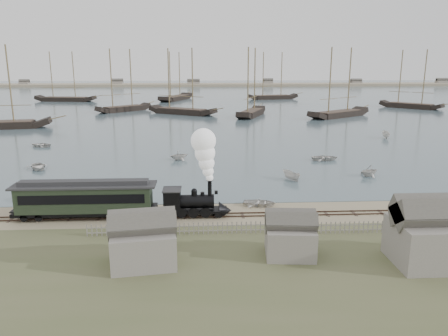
{
  "coord_description": "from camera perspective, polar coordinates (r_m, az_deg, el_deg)",
  "views": [
    {
      "loc": [
        -5.29,
        -45.51,
        15.82
      ],
      "look_at": [
        -2.62,
        4.94,
        3.5
      ],
      "focal_mm": 35.0,
      "sensor_mm": 36.0,
      "label": 1
    }
  ],
  "objects": [
    {
      "name": "schooner_8",
      "position": [
        191.93,
        6.45,
        11.9
      ],
      "size": [
        22.37,
        9.44,
        20.0
      ],
      "primitive_type": null,
      "rotation": [
        0.0,
        0.0,
        0.21
      ],
      "color": "black",
      "rests_on": "harbor_water"
    },
    {
      "name": "rowboat_1",
      "position": [
        72.22,
        -5.91,
        1.69
      ],
      "size": [
        3.79,
        3.99,
        1.64
      ],
      "primitive_type": "imported",
      "rotation": [
        0.0,
        0.0,
        2.03
      ],
      "color": "beige",
      "rests_on": "harbor_water"
    },
    {
      "name": "schooner_3",
      "position": [
        130.67,
        3.65,
        11.15
      ],
      "size": [
        11.65,
        20.57,
        20.0
      ],
      "primitive_type": null,
      "rotation": [
        0.0,
        0.0,
        1.2
      ],
      "color": "black",
      "rests_on": "harbor_water"
    },
    {
      "name": "rowboat_4",
      "position": [
        64.94,
        18.44,
        -0.33
      ],
      "size": [
        3.6,
        3.82,
        1.61
      ],
      "primitive_type": "imported",
      "rotation": [
        0.0,
        0.0,
        5.11
      ],
      "color": "beige",
      "rests_on": "harbor_water"
    },
    {
      "name": "schooner_2",
      "position": [
        136.06,
        -5.56,
        11.21
      ],
      "size": [
        22.08,
        16.53,
        20.0
      ],
      "primitive_type": null,
      "rotation": [
        0.0,
        0.0,
        -0.56
      ],
      "color": "black",
      "rests_on": "harbor_water"
    },
    {
      "name": "shed_right",
      "position": [
        39.72,
        25.21,
        -11.16
      ],
      "size": [
        6.0,
        5.0,
        5.1
      ],
      "primitive_type": null,
      "color": "gray",
      "rests_on": "ground"
    },
    {
      "name": "ground",
      "position": [
        48.47,
        3.42,
        -5.37
      ],
      "size": [
        600.0,
        600.0,
        0.0
      ],
      "primitive_type": "plane",
      "color": "gray",
      "rests_on": "ground"
    },
    {
      "name": "rowboat_2",
      "position": [
        60.4,
        8.75,
        -0.98
      ],
      "size": [
        3.34,
        2.68,
        1.23
      ],
      "primitive_type": "imported",
      "rotation": [
        0.0,
        0.0,
        3.69
      ],
      "color": "beige",
      "rests_on": "harbor_water"
    },
    {
      "name": "rowboat_5",
      "position": [
        98.67,
        20.37,
        4.08
      ],
      "size": [
        3.93,
        2.18,
        1.43
      ],
      "primitive_type": "imported",
      "rotation": [
        0.0,
        0.0,
        2.92
      ],
      "color": "beige",
      "rests_on": "harbor_water"
    },
    {
      "name": "picket_fence_east",
      "position": [
        44.85,
        20.78,
        -7.89
      ],
      "size": [
        15.0,
        0.1,
        1.2
      ],
      "primitive_type": null,
      "color": "gray",
      "rests_on": "ground"
    },
    {
      "name": "rail_track",
      "position": [
        46.59,
        3.7,
        -6.12
      ],
      "size": [
        120.0,
        1.8,
        0.16
      ],
      "color": "#3A2920",
      "rests_on": "ground"
    },
    {
      "name": "harbor_water",
      "position": [
        216.16,
        -1.63,
        9.51
      ],
      "size": [
        600.0,
        336.0,
        0.06
      ],
      "primitive_type": "cube",
      "color": "#42565E",
      "rests_on": "ground"
    },
    {
      "name": "shed_mid",
      "position": [
        37.77,
        8.56,
        -11.22
      ],
      "size": [
        4.0,
        3.5,
        3.6
      ],
      "primitive_type": null,
      "color": "gray",
      "rests_on": "ground"
    },
    {
      "name": "schooner_4",
      "position": [
        132.74,
        15.01,
        10.76
      ],
      "size": [
        22.1,
        18.0,
        20.0
      ],
      "primitive_type": null,
      "rotation": [
        0.0,
        0.0,
        0.62
      ],
      "color": "black",
      "rests_on": "harbor_water"
    },
    {
      "name": "picket_fence_west",
      "position": [
        41.65,
        -4.51,
        -8.66
      ],
      "size": [
        19.0,
        0.1,
        1.2
      ],
      "primitive_type": null,
      "color": "gray",
      "rests_on": "ground"
    },
    {
      "name": "rowboat_0",
      "position": [
        71.38,
        -23.12,
        0.19
      ],
      "size": [
        5.17,
        4.66,
        0.88
      ],
      "primitive_type": "imported",
      "rotation": [
        0.0,
        0.0,
        0.48
      ],
      "color": "beige",
      "rests_on": "harbor_water"
    },
    {
      "name": "schooner_7",
      "position": [
        187.64,
        -6.38,
        11.86
      ],
      "size": [
        14.35,
        25.45,
        20.0
      ],
      "primitive_type": null,
      "rotation": [
        0.0,
        0.0,
        1.21
      ],
      "color": "black",
      "rests_on": "harbor_water"
    },
    {
      "name": "far_spit",
      "position": [
        295.98,
        -2.03,
        10.63
      ],
      "size": [
        500.0,
        20.0,
        1.8
      ],
      "primitive_type": "cube",
      "color": "tan",
      "rests_on": "ground"
    },
    {
      "name": "schooner_5",
      "position": [
        166.28,
        23.49,
        10.61
      ],
      "size": [
        18.16,
        18.65,
        20.0
      ],
      "primitive_type": null,
      "rotation": [
        0.0,
        0.0,
        -0.81
      ],
      "color": "black",
      "rests_on": "harbor_water"
    },
    {
      "name": "rowboat_3",
      "position": [
        73.58,
        13.04,
        1.33
      ],
      "size": [
        3.14,
        4.34,
        0.89
      ],
      "primitive_type": "imported",
      "rotation": [
        0.0,
        0.0,
        1.59
      ],
      "color": "beige",
      "rests_on": "harbor_water"
    },
    {
      "name": "rowboat_6",
      "position": [
        90.29,
        -22.85,
        2.83
      ],
      "size": [
        3.71,
        4.48,
        0.8
      ],
      "primitive_type": "imported",
      "rotation": [
        0.0,
        0.0,
        4.44
      ],
      "color": "beige",
      "rests_on": "harbor_water"
    },
    {
      "name": "schooner_6",
      "position": [
        191.94,
        -20.21,
        11.16
      ],
      "size": [
        25.4,
        9.64,
        20.0
      ],
      "primitive_type": null,
      "rotation": [
        0.0,
        0.0,
        -0.16
      ],
      "color": "black",
      "rests_on": "harbor_water"
    },
    {
      "name": "beached_dinghy",
      "position": [
        49.47,
        4.7,
        -4.53
      ],
      "size": [
        3.26,
        4.08,
        0.75
      ],
      "primitive_type": "imported",
      "rotation": [
        0.0,
        0.0,
        1.37
      ],
      "color": "beige",
      "rests_on": "ground"
    },
    {
      "name": "shed_left",
      "position": [
        36.46,
        -10.38,
        -12.25
      ],
      "size": [
        5.0,
        4.0,
        4.1
      ],
      "primitive_type": null,
      "color": "gray",
      "rests_on": "ground"
    },
    {
      "name": "passenger_coach",
      "position": [
        47.14,
        -17.69,
        -3.72
      ],
      "size": [
        14.56,
        2.81,
        3.54
      ],
      "color": "black",
      "rests_on": "ground"
    },
    {
      "name": "locomotive",
      "position": [
        45.06,
        -2.78,
        -1.36
      ],
      "size": [
        7.15,
        2.67,
        8.92
      ],
      "color": "black",
      "rests_on": "ground"
    },
    {
      "name": "schooner_1",
      "position": [
        146.93,
        -13.14,
        11.11
      ],
      "size": [
        17.11,
        16.45,
        20.0
      ],
      "primitive_type": null,
      "rotation": [
        0.0,
        0.0,
        0.75
      ],
      "color": "black",
      "rests_on": "harbor_water"
    }
  ]
}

